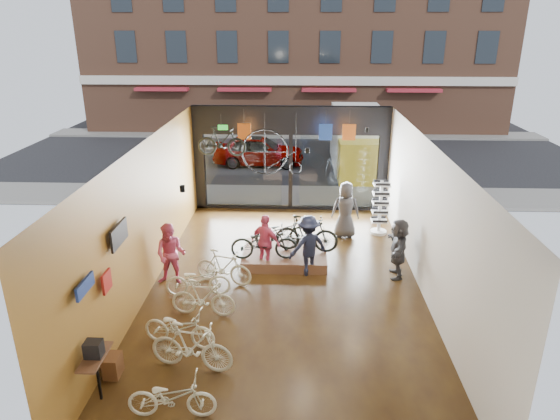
# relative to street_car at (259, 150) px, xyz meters

# --- Properties ---
(ground_plane) EXTENTS (7.00, 12.00, 0.04)m
(ground_plane) POSITION_rel_street_car_xyz_m (1.66, -12.00, -0.76)
(ground_plane) COLOR black
(ground_plane) RESTS_ON ground
(ceiling) EXTENTS (7.00, 12.00, 0.04)m
(ceiling) POSITION_rel_street_car_xyz_m (1.66, -12.00, 3.08)
(ceiling) COLOR black
(ceiling) RESTS_ON ground
(wall_left) EXTENTS (0.04, 12.00, 3.80)m
(wall_left) POSITION_rel_street_car_xyz_m (-1.86, -12.00, 1.16)
(wall_left) COLOR #A2711F
(wall_left) RESTS_ON ground
(wall_right) EXTENTS (0.04, 12.00, 3.80)m
(wall_right) POSITION_rel_street_car_xyz_m (5.18, -12.00, 1.16)
(wall_right) COLOR beige
(wall_right) RESTS_ON ground
(wall_back) EXTENTS (7.00, 0.04, 3.80)m
(wall_back) POSITION_rel_street_car_xyz_m (1.66, -18.02, 1.16)
(wall_back) COLOR beige
(wall_back) RESTS_ON ground
(storefront) EXTENTS (7.00, 0.26, 3.80)m
(storefront) POSITION_rel_street_car_xyz_m (1.66, -6.00, 1.16)
(storefront) COLOR black
(storefront) RESTS_ON ground
(exit_sign) EXTENTS (0.35, 0.06, 0.18)m
(exit_sign) POSITION_rel_street_car_xyz_m (-0.74, -6.12, 2.31)
(exit_sign) COLOR #198C26
(exit_sign) RESTS_ON storefront
(street_road) EXTENTS (30.00, 18.00, 0.02)m
(street_road) POSITION_rel_street_car_xyz_m (1.66, 3.00, -0.75)
(street_road) COLOR black
(street_road) RESTS_ON ground
(sidewalk_near) EXTENTS (30.00, 2.40, 0.12)m
(sidewalk_near) POSITION_rel_street_car_xyz_m (1.66, -4.80, -0.68)
(sidewalk_near) COLOR slate
(sidewalk_near) RESTS_ON ground
(sidewalk_far) EXTENTS (30.00, 2.00, 0.12)m
(sidewalk_far) POSITION_rel_street_car_xyz_m (1.66, 7.00, -0.68)
(sidewalk_far) COLOR slate
(sidewalk_far) RESTS_ON ground
(opposite_building) EXTENTS (26.00, 5.00, 14.00)m
(opposite_building) POSITION_rel_street_car_xyz_m (1.66, 9.50, 6.26)
(opposite_building) COLOR brown
(opposite_building) RESTS_ON ground
(street_car) EXTENTS (4.34, 1.75, 1.48)m
(street_car) POSITION_rel_street_car_xyz_m (0.00, 0.00, 0.00)
(street_car) COLOR gray
(street_car) RESTS_ON street_road
(box_truck) EXTENTS (2.30, 6.90, 2.72)m
(box_truck) POSITION_rel_street_car_xyz_m (4.74, -1.00, 0.62)
(box_truck) COLOR silver
(box_truck) RESTS_ON street_road
(floor_bike_0) EXTENTS (1.57, 0.59, 0.82)m
(floor_bike_0) POSITION_rel_street_car_xyz_m (-0.18, -16.63, -0.33)
(floor_bike_0) COLOR beige
(floor_bike_0) RESTS_ON ground_plane
(floor_bike_1) EXTENTS (1.77, 0.80, 1.03)m
(floor_bike_1) POSITION_rel_street_car_xyz_m (-0.10, -15.33, -0.22)
(floor_bike_1) COLOR beige
(floor_bike_1) RESTS_ON ground_plane
(floor_bike_2) EXTENTS (1.70, 0.89, 0.85)m
(floor_bike_2) POSITION_rel_street_car_xyz_m (-0.53, -14.57, -0.31)
(floor_bike_2) COLOR beige
(floor_bike_2) RESTS_ON ground_plane
(floor_bike_3) EXTENTS (1.57, 0.56, 0.93)m
(floor_bike_3) POSITION_rel_street_car_xyz_m (-0.23, -13.39, -0.28)
(floor_bike_3) COLOR beige
(floor_bike_3) RESTS_ON ground_plane
(floor_bike_4) EXTENTS (1.67, 0.72, 0.85)m
(floor_bike_4) POSITION_rel_street_car_xyz_m (-0.54, -12.48, -0.31)
(floor_bike_4) COLOR beige
(floor_bike_4) RESTS_ON ground_plane
(floor_bike_5) EXTENTS (1.65, 0.88, 0.95)m
(floor_bike_5) POSITION_rel_street_car_xyz_m (0.02, -11.83, -0.26)
(floor_bike_5) COLOR beige
(floor_bike_5) RESTS_ON ground_plane
(display_platform) EXTENTS (2.40, 1.80, 0.30)m
(display_platform) POSITION_rel_street_car_xyz_m (1.59, -10.39, -0.59)
(display_platform) COLOR brown
(display_platform) RESTS_ON ground_plane
(display_bike_left) EXTENTS (1.89, 0.76, 0.98)m
(display_bike_left) POSITION_rel_street_car_xyz_m (1.03, -10.91, 0.05)
(display_bike_left) COLOR black
(display_bike_left) RESTS_ON display_platform
(display_bike_mid) EXTENTS (1.86, 0.74, 1.09)m
(display_bike_mid) POSITION_rel_street_car_xyz_m (2.22, -10.37, 0.10)
(display_bike_mid) COLOR black
(display_bike_mid) RESTS_ON display_platform
(display_bike_right) EXTENTS (1.64, 0.92, 0.82)m
(display_bike_right) POSITION_rel_street_car_xyz_m (1.48, -9.93, -0.03)
(display_bike_right) COLOR black
(display_bike_right) RESTS_ON display_platform
(customer_1) EXTENTS (0.87, 0.70, 1.69)m
(customer_1) POSITION_rel_street_car_xyz_m (-1.34, -11.89, 0.11)
(customer_1) COLOR #CC4C72
(customer_1) RESTS_ON ground_plane
(customer_2) EXTENTS (1.01, 0.83, 1.61)m
(customer_2) POSITION_rel_street_car_xyz_m (1.08, -10.93, 0.06)
(customer_2) COLOR #CC4C72
(customer_2) RESTS_ON ground_plane
(customer_3) EXTENTS (1.27, 1.07, 1.71)m
(customer_3) POSITION_rel_street_car_xyz_m (2.25, -11.19, 0.11)
(customer_3) COLOR #161C33
(customer_3) RESTS_ON ground_plane
(customer_4) EXTENTS (0.93, 0.63, 1.83)m
(customer_4) POSITION_rel_street_car_xyz_m (3.47, -8.57, 0.18)
(customer_4) COLOR #3F3F44
(customer_4) RESTS_ON ground_plane
(customer_5) EXTENTS (0.65, 1.58, 1.66)m
(customer_5) POSITION_rel_street_car_xyz_m (4.66, -11.23, 0.09)
(customer_5) COLOR #3F3F44
(customer_5) RESTS_ON ground_plane
(sunglasses_rack) EXTENTS (0.58, 0.50, 1.80)m
(sunglasses_rack) POSITION_rel_street_car_xyz_m (4.61, -8.27, 0.16)
(sunglasses_rack) COLOR white
(sunglasses_rack) RESTS_ON ground_plane
(wall_merch) EXTENTS (0.40, 2.40, 2.60)m
(wall_merch) POSITION_rel_street_car_xyz_m (-1.72, -15.50, 0.56)
(wall_merch) COLOR navy
(wall_merch) RESTS_ON wall_left
(penny_farthing) EXTENTS (1.91, 0.06, 1.53)m
(penny_farthing) POSITION_rel_street_car_xyz_m (1.16, -7.63, 1.76)
(penny_farthing) COLOR black
(penny_farthing) RESTS_ON ceiling
(hung_bike) EXTENTS (1.61, 0.58, 0.95)m
(hung_bike) POSITION_rel_street_car_xyz_m (-0.53, -7.80, 2.19)
(hung_bike) COLOR black
(hung_bike) RESTS_ON ceiling
(jersey_left) EXTENTS (0.45, 0.03, 0.55)m
(jersey_left) POSITION_rel_street_car_xyz_m (0.09, -6.80, 2.31)
(jersey_left) COLOR #CC5919
(jersey_left) RESTS_ON ceiling
(jersey_mid) EXTENTS (0.45, 0.03, 0.55)m
(jersey_mid) POSITION_rel_street_car_xyz_m (2.85, -6.80, 2.31)
(jersey_mid) COLOR #1E3F99
(jersey_mid) RESTS_ON ceiling
(jersey_right) EXTENTS (0.45, 0.03, 0.55)m
(jersey_right) POSITION_rel_street_car_xyz_m (3.64, -6.80, 2.31)
(jersey_right) COLOR #CC5919
(jersey_right) RESTS_ON ceiling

